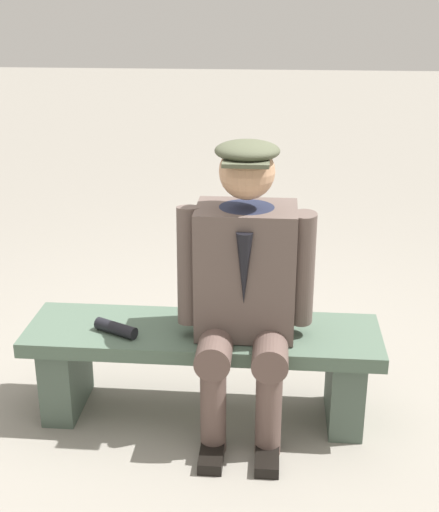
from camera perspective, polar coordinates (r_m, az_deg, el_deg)
name	(u,v)px	position (r m, az deg, el deg)	size (l,w,h in m)	color
ground_plane	(203,412)	(3.34, -1.32, -12.64)	(30.00, 30.00, 0.00)	gray
bench	(203,356)	(3.19, -1.36, -8.14)	(1.58, 0.44, 0.44)	#4A5F4E
seated_man	(245,279)	(2.95, 2.10, -1.90)	(0.59, 0.60, 1.29)	brown
rolled_magazine	(116,328)	(3.10, -8.45, -5.86)	(0.05, 0.05, 0.20)	black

